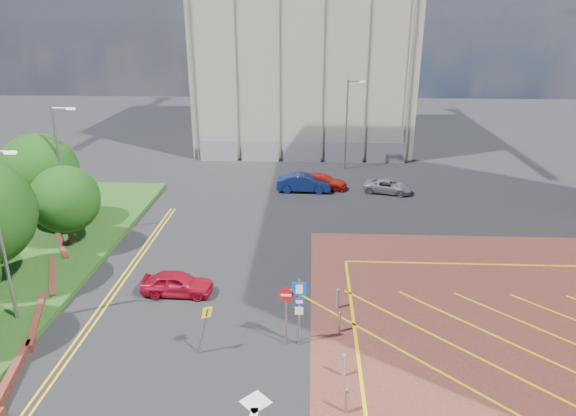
# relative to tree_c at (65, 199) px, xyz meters

# --- Properties ---
(ground) EXTENTS (140.00, 140.00, 0.00)m
(ground) POSITION_rel_tree_c_xyz_m (13.50, -10.00, -3.19)
(ground) COLOR black
(ground) RESTS_ON ground
(retaining_wall) EXTENTS (6.06, 20.33, 0.40)m
(retaining_wall) POSITION_rel_tree_c_xyz_m (1.70, -8.00, -2.99)
(retaining_wall) COLOR brown
(retaining_wall) RESTS_ON ground
(tree_c) EXTENTS (4.00, 4.00, 4.90)m
(tree_c) POSITION_rel_tree_c_xyz_m (0.00, 0.00, 0.00)
(tree_c) COLOR #3D2B1C
(tree_c) RESTS_ON grass_bed
(tree_d) EXTENTS (5.00, 5.00, 6.08)m
(tree_d) POSITION_rel_tree_c_xyz_m (-3.00, 3.00, 0.68)
(tree_d) COLOR #3D2B1C
(tree_d) RESTS_ON grass_bed
(lamp_left_near) EXTENTS (1.53, 0.16, 8.00)m
(lamp_left_near) POSITION_rel_tree_c_xyz_m (1.08, -8.00, 1.47)
(lamp_left_near) COLOR #9EA0A8
(lamp_left_near) RESTS_ON grass_bed
(lamp_left_far) EXTENTS (1.53, 0.16, 8.00)m
(lamp_left_far) POSITION_rel_tree_c_xyz_m (-0.92, 2.00, 1.47)
(lamp_left_far) COLOR #9EA0A8
(lamp_left_far) RESTS_ON grass_bed
(lamp_back) EXTENTS (1.53, 0.16, 8.00)m
(lamp_back) POSITION_rel_tree_c_xyz_m (17.58, 18.00, 1.17)
(lamp_back) COLOR #9EA0A8
(lamp_back) RESTS_ON ground
(sign_cluster) EXTENTS (1.17, 0.12, 3.20)m
(sign_cluster) POSITION_rel_tree_c_xyz_m (13.80, -9.02, -1.24)
(sign_cluster) COLOR #9EA0A8
(sign_cluster) RESTS_ON ground
(warning_sign) EXTENTS (0.73, 0.41, 2.25)m
(warning_sign) POSITION_rel_tree_c_xyz_m (10.11, -9.78, -1.76)
(warning_sign) COLOR #9EA0A8
(warning_sign) RESTS_ON ground
(bollard_row) EXTENTS (0.14, 11.14, 0.90)m
(bollard_row) POSITION_rel_tree_c_xyz_m (15.80, -11.67, -2.72)
(bollard_row) COLOR #9EA0A8
(bollard_row) RESTS_ON forecourt
(construction_building) EXTENTS (21.20, 19.20, 22.00)m
(construction_building) POSITION_rel_tree_c_xyz_m (13.50, 30.00, 7.81)
(construction_building) COLOR gray
(construction_building) RESTS_ON ground
(construction_fence) EXTENTS (21.60, 0.06, 2.00)m
(construction_fence) POSITION_rel_tree_c_xyz_m (14.50, 20.00, -2.19)
(construction_fence) COLOR gray
(construction_fence) RESTS_ON ground
(car_red_left) EXTENTS (3.66, 1.55, 1.23)m
(car_red_left) POSITION_rel_tree_c_xyz_m (7.72, -5.04, -2.58)
(car_red_left) COLOR #B20F25
(car_red_left) RESTS_ON ground
(car_blue_back) EXTENTS (4.35, 1.61, 1.42)m
(car_blue_back) POSITION_rel_tree_c_xyz_m (13.85, 11.40, -2.48)
(car_blue_back) COLOR navy
(car_blue_back) RESTS_ON ground
(car_red_back) EXTENTS (4.30, 2.40, 1.18)m
(car_red_back) POSITION_rel_tree_c_xyz_m (15.34, 12.20, -2.60)
(car_red_back) COLOR red
(car_red_back) RESTS_ON ground
(car_silver_back) EXTENTS (4.12, 2.67, 1.06)m
(car_silver_back) POSITION_rel_tree_c_xyz_m (20.54, 11.35, -2.66)
(car_silver_back) COLOR #AFAFB6
(car_silver_back) RESTS_ON ground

